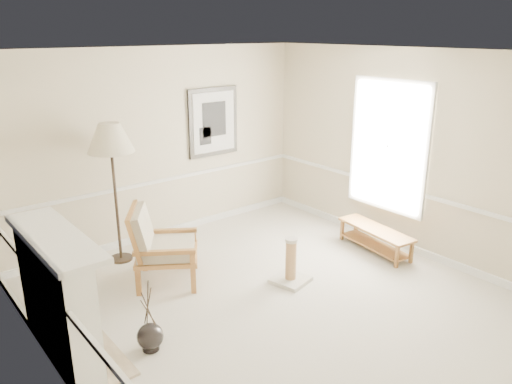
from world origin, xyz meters
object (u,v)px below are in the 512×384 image
at_px(floor_vase, 150,337).
at_px(floor_lamp, 111,142).
at_px(bench, 375,236).
at_px(scratching_post, 291,268).
at_px(armchair, 157,243).

xyz_separation_m(floor_vase, floor_lamp, (0.66, 2.16, 1.57)).
distance_m(bench, scratching_post, 1.63).
distance_m(floor_lamp, scratching_post, 2.89).
bearing_deg(floor_vase, floor_lamp, 72.91).
bearing_deg(floor_lamp, scratching_post, -54.58).
height_order(armchair, bench, armchair).
xyz_separation_m(armchair, floor_lamp, (-0.11, 0.92, 1.17)).
relative_size(armchair, floor_lamp, 0.56).
height_order(floor_lamp, bench, floor_lamp).
bearing_deg(scratching_post, floor_lamp, 125.42).
bearing_deg(floor_vase, armchair, 57.91).
height_order(armchair, scratching_post, armchair).
bearing_deg(bench, floor_vase, -178.76).
distance_m(floor_lamp, bench, 3.97).
height_order(floor_vase, floor_lamp, floor_lamp).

